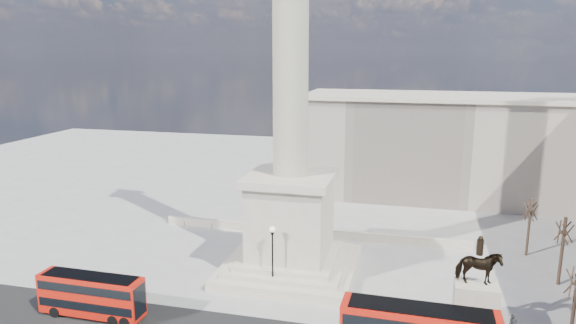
% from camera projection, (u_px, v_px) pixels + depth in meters
% --- Properties ---
extents(ground, '(180.00, 180.00, 0.00)m').
position_uv_depth(ground, '(278.00, 291.00, 51.15)').
color(ground, '#9E9D96').
rests_on(ground, ground).
extents(nelsons_column, '(14.00, 14.00, 49.85)m').
position_uv_depth(nelsons_column, '(290.00, 155.00, 53.15)').
color(nelsons_column, beige).
rests_on(nelsons_column, ground).
extents(balustrade_wall, '(40.00, 0.60, 1.10)m').
position_uv_depth(balustrade_wall, '(311.00, 232.00, 66.20)').
color(balustrade_wall, '#BAB19A').
rests_on(balustrade_wall, ground).
extents(building_northeast, '(51.00, 17.00, 16.60)m').
position_uv_depth(building_northeast, '(463.00, 147.00, 82.52)').
color(building_northeast, beige).
rests_on(building_northeast, ground).
extents(red_bus_a, '(9.72, 2.41, 3.93)m').
position_uv_depth(red_bus_a, '(92.00, 295.00, 45.86)').
color(red_bus_a, red).
rests_on(red_bus_a, ground).
extents(victorian_lamp, '(0.58, 0.58, 6.74)m').
position_uv_depth(victorian_lamp, '(272.00, 253.00, 50.39)').
color(victorian_lamp, black).
rests_on(victorian_lamp, ground).
extents(equestrian_statue, '(4.34, 3.25, 8.94)m').
position_uv_depth(equestrian_statue, '(475.00, 303.00, 42.26)').
color(equestrian_statue, '#BAB19A').
rests_on(equestrian_statue, ground).
extents(bare_tree_mid, '(1.99, 1.99, 7.56)m').
position_uv_depth(bare_tree_mid, '(564.00, 229.00, 51.36)').
color(bare_tree_mid, '#332319').
rests_on(bare_tree_mid, ground).
extents(bare_tree_far, '(1.77, 1.77, 7.23)m').
position_uv_depth(bare_tree_far, '(531.00, 209.00, 58.93)').
color(bare_tree_far, '#332319').
rests_on(bare_tree_far, ground).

